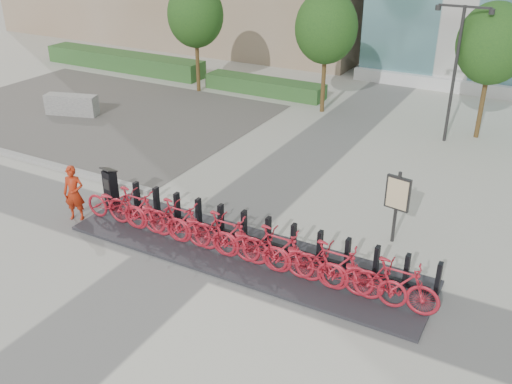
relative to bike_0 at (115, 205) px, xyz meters
The scene contains 26 objects.
ground 2.67m from the bike_0, ahead, with size 120.00×120.00×0.00m, color beige.
gravel_patch 10.24m from the bike_0, 136.39° to the left, with size 14.00×14.00×0.00m, color #444240.
hedge_a 17.71m from the bike_0, 130.07° to the left, with size 10.00×1.40×0.90m, color #2C6230.
hedge_b 13.47m from the bike_0, 100.27° to the left, with size 6.00×1.20×0.70m, color #2C6230.
tree_0 13.54m from the bike_0, 114.14° to the left, with size 2.60×2.60×5.10m.
tree_1 12.46m from the bike_0, 84.78° to the left, with size 2.60×2.60×5.10m.
tree_2 14.55m from the bike_0, 57.76° to the left, with size 2.60×2.60×5.10m.
streetlamp 13.12m from the bike_0, 59.15° to the left, with size 2.00×0.20×5.00m.
dock_pad 3.96m from the bike_0, ahead, with size 9.60×2.40×0.08m, color #2A2A2F.
dock_rail_posts 4.40m from the bike_0, 10.81° to the left, with size 8.74×0.50×0.85m, color black, non-canonical shape.
bike_0 is the anchor object (origin of this frame).
bike_1 0.72m from the bike_0, ahead, with size 0.55×1.96×1.18m, color #A91B29.
bike_2 1.44m from the bike_0, ahead, with size 0.71×2.02×1.06m, color #A91B29.
bike_3 2.16m from the bike_0, ahead, with size 0.55×1.96×1.18m, color #A91B29.
bike_4 2.88m from the bike_0, ahead, with size 0.71×2.02×1.06m, color #A91B29.
bike_5 3.60m from the bike_0, ahead, with size 0.55×1.96×1.18m, color #A91B29.
bike_6 4.32m from the bike_0, ahead, with size 0.71×2.02×1.06m, color #A91B29.
bike_7 5.04m from the bike_0, ahead, with size 0.55×1.96×1.18m, color #A91B29.
bike_8 5.76m from the bike_0, ahead, with size 0.71×2.02×1.06m, color #A91B29.
bike_9 6.48m from the bike_0, ahead, with size 0.55×1.96×1.18m, color #A91B29.
bike_10 7.20m from the bike_0, ahead, with size 0.71×2.02×1.06m, color #A91B29.
bike_11 7.92m from the bike_0, ahead, with size 0.55×1.96×1.18m, color #A91B29.
kiosk 0.87m from the bike_0, 139.36° to the left, with size 0.45×0.40×1.32m.
worker_red 1.28m from the bike_0, 166.31° to the right, with size 0.59×0.39×1.62m, color #AB280F.
jersey_barrier 10.38m from the bike_0, 141.70° to the left, with size 2.25×0.61×0.87m, color #ABAAA3.
map_sign 7.63m from the bike_0, 22.02° to the left, with size 0.67×0.22×2.02m.
Camera 1 is at (7.58, -10.40, 7.95)m, focal length 40.00 mm.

